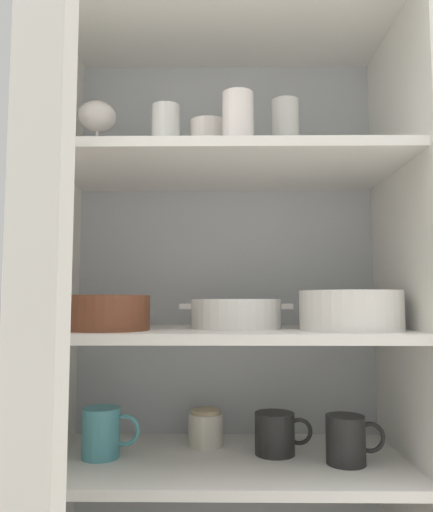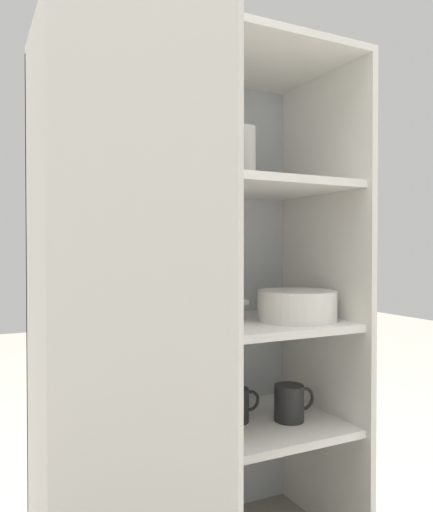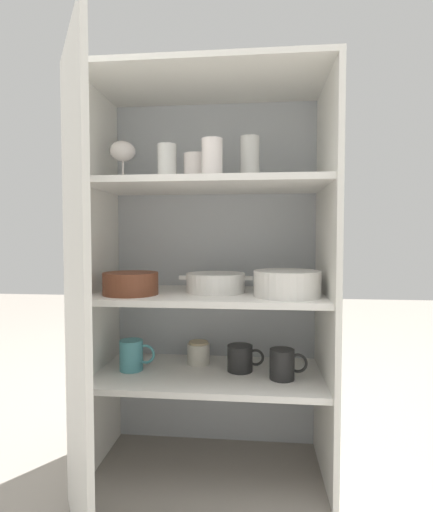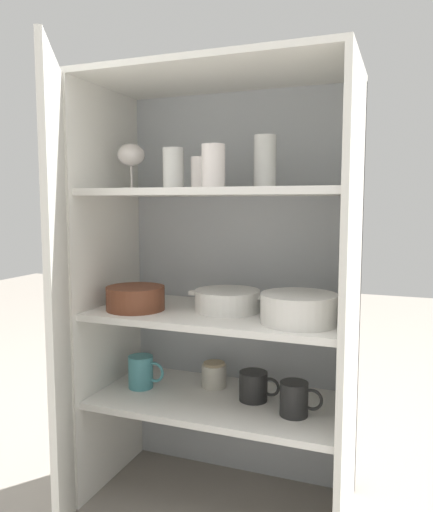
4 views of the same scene
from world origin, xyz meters
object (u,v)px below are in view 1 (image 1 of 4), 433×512
Objects in this scene: plate_stack_white at (351,310)px; mixing_bowl_large at (106,311)px; casserole_dish at (236,314)px; coffee_mug_primary at (276,433)px; storage_jar at (206,428)px.

plate_stack_white is 0.50m from mixing_bowl_large.
casserole_dish is (-0.23, 0.08, -0.01)m from plate_stack_white.
plate_stack_white reaches higher than coffee_mug_primary.
casserole_dish is 0.27m from coffee_mug_primary.
storage_jar is (-0.15, 0.06, -0.00)m from coffee_mug_primary.
casserole_dish is 3.10× the size of storage_jar.
mixing_bowl_large is 1.43× the size of coffee_mug_primary.
mixing_bowl_large reaches higher than casserole_dish.
storage_jar is at bearing 136.65° from casserole_dish.
coffee_mug_primary is at bearing 151.88° from plate_stack_white.
plate_stack_white is 2.59× the size of storage_jar.
coffee_mug_primary is at bearing 1.91° from casserole_dish.
plate_stack_white reaches higher than casserole_dish.
storage_jar is at bearing 154.91° from plate_stack_white.
casserole_dish is 0.28m from storage_jar.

